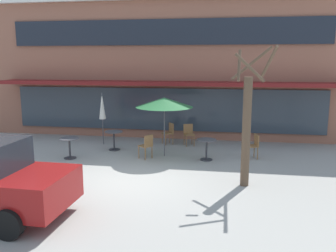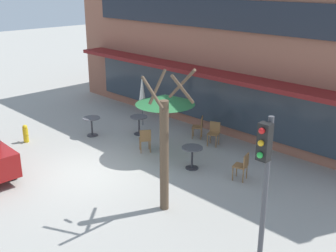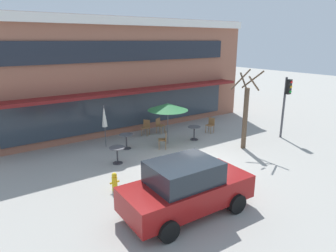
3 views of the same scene
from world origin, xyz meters
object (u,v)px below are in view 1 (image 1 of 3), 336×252
(cafe_chair_1, at_px, (169,132))
(street_tree, at_px, (247,123))
(cafe_table_near_wall, at_px, (114,137))
(cafe_table_streetside, at_px, (207,146))
(cafe_chair_0, at_px, (147,145))
(patio_umbrella_green_folded, at_px, (102,106))
(fire_hydrant, at_px, (2,165))
(cafe_chair_2, at_px, (189,133))
(cafe_chair_3, at_px, (254,144))
(cafe_table_by_tree, at_px, (70,145))
(patio_umbrella_cream_folded, at_px, (164,102))

(cafe_chair_1, xyz_separation_m, street_tree, (2.97, -4.71, 1.30))
(cafe_chair_1, bearing_deg, cafe_table_near_wall, -144.72)
(cafe_table_streetside, xyz_separation_m, cafe_chair_0, (-2.14, -0.18, 0.01))
(patio_umbrella_green_folded, relative_size, fire_hydrant, 3.12)
(cafe_table_near_wall, height_order, cafe_chair_2, cafe_chair_2)
(cafe_chair_1, distance_m, street_tree, 5.72)
(patio_umbrella_green_folded, relative_size, cafe_chair_0, 2.47)
(fire_hydrant, bearing_deg, cafe_table_streetside, 24.85)
(cafe_chair_1, height_order, cafe_chair_3, same)
(patio_umbrella_green_folded, bearing_deg, fire_hydrant, -109.86)
(cafe_chair_3, bearing_deg, cafe_table_by_tree, -170.68)
(cafe_table_by_tree, relative_size, cafe_chair_1, 0.85)
(patio_umbrella_cream_folded, xyz_separation_m, cafe_chair_1, (-0.14, 2.00, -1.50))
(patio_umbrella_green_folded, bearing_deg, cafe_chair_3, -11.29)
(cafe_table_streetside, bearing_deg, cafe_chair_1, 127.01)
(street_tree, bearing_deg, cafe_chair_3, 81.55)
(cafe_chair_0, bearing_deg, patio_umbrella_green_folded, 140.69)
(patio_umbrella_cream_folded, relative_size, fire_hydrant, 3.12)
(cafe_table_streetside, height_order, cafe_chair_0, cafe_chair_0)
(patio_umbrella_cream_folded, bearing_deg, street_tree, -43.84)
(cafe_table_near_wall, bearing_deg, street_tree, -33.61)
(cafe_chair_0, bearing_deg, cafe_chair_3, 10.07)
(cafe_table_by_tree, distance_m, street_tree, 6.57)
(cafe_table_near_wall, distance_m, fire_hydrant, 4.42)
(cafe_chair_3, bearing_deg, street_tree, -98.45)
(cafe_chair_1, distance_m, cafe_chair_3, 3.84)
(cafe_table_near_wall, relative_size, cafe_chair_2, 0.85)
(patio_umbrella_green_folded, height_order, cafe_chair_0, patio_umbrella_green_folded)
(cafe_table_near_wall, xyz_separation_m, cafe_chair_2, (2.85, 1.30, 0.01))
(cafe_table_near_wall, distance_m, cafe_chair_1, 2.45)
(patio_umbrella_green_folded, bearing_deg, cafe_table_near_wall, -48.58)
(cafe_table_streetside, height_order, cafe_chair_3, cafe_chair_3)
(cafe_table_near_wall, height_order, cafe_table_streetside, same)
(cafe_table_streetside, distance_m, cafe_chair_0, 2.15)
(cafe_table_by_tree, xyz_separation_m, cafe_chair_2, (4.06, 2.75, 0.01))
(patio_umbrella_cream_folded, bearing_deg, cafe_table_by_tree, -165.44)
(cafe_table_streetside, xyz_separation_m, cafe_chair_2, (-0.87, 2.17, 0.01))
(patio_umbrella_green_folded, height_order, cafe_chair_1, patio_umbrella_green_folded)
(cafe_table_streetside, bearing_deg, street_tree, -62.88)
(cafe_table_near_wall, xyz_separation_m, cafe_chair_3, (5.40, -0.37, 0.01))
(cafe_table_near_wall, height_order, cafe_chair_3, cafe_chair_3)
(cafe_table_near_wall, xyz_separation_m, patio_umbrella_cream_folded, (2.14, -0.59, 1.51))
(patio_umbrella_cream_folded, distance_m, cafe_chair_3, 3.59)
(cafe_table_by_tree, relative_size, cafe_chair_0, 0.85)
(cafe_chair_0, height_order, cafe_chair_2, same)
(cafe_table_near_wall, distance_m, cafe_table_by_tree, 1.89)
(cafe_chair_2, distance_m, street_tree, 5.22)
(patio_umbrella_cream_folded, bearing_deg, cafe_chair_1, 94.09)
(cafe_table_streetside, relative_size, street_tree, 0.19)
(fire_hydrant, bearing_deg, patio_umbrella_green_folded, 70.14)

